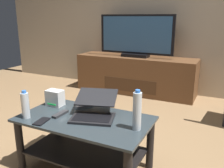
# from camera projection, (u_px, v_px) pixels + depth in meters

# --- Properties ---
(ground_plane) EXTENTS (7.68, 7.68, 0.00)m
(ground_plane) POSITION_uv_depth(u_px,v_px,m) (97.00, 155.00, 2.19)
(ground_plane) COLOR olive
(back_wall) EXTENTS (6.40, 0.12, 2.80)m
(back_wall) POSITION_uv_depth(u_px,v_px,m) (167.00, 4.00, 3.77)
(back_wall) COLOR #B2A38C
(back_wall) RESTS_ON ground
(coffee_table) EXTENTS (1.03, 0.58, 0.45)m
(coffee_table) POSITION_uv_depth(u_px,v_px,m) (85.00, 135.00, 1.93)
(coffee_table) COLOR #2D383D
(coffee_table) RESTS_ON ground
(media_cabinet) EXTENTS (1.93, 0.52, 0.59)m
(media_cabinet) POSITION_uv_depth(u_px,v_px,m) (135.00, 75.00, 3.96)
(media_cabinet) COLOR brown
(media_cabinet) RESTS_ON ground
(television) EXTENTS (1.21, 0.20, 0.65)m
(television) POSITION_uv_depth(u_px,v_px,m) (136.00, 37.00, 3.77)
(television) COLOR black
(television) RESTS_ON media_cabinet
(laptop) EXTENTS (0.42, 0.46, 0.17)m
(laptop) POSITION_uv_depth(u_px,v_px,m) (94.00, 109.00, 1.91)
(laptop) COLOR black
(laptop) RESTS_ON coffee_table
(router_box) EXTENTS (0.15, 0.10, 0.14)m
(router_box) POSITION_uv_depth(u_px,v_px,m) (55.00, 98.00, 2.14)
(router_box) COLOR white
(router_box) RESTS_ON coffee_table
(water_bottle_near) EXTENTS (0.06, 0.06, 0.29)m
(water_bottle_near) POSITION_uv_depth(u_px,v_px,m) (137.00, 111.00, 1.66)
(water_bottle_near) COLOR silver
(water_bottle_near) RESTS_ON coffee_table
(water_bottle_far) EXTENTS (0.06, 0.06, 0.22)m
(water_bottle_far) POSITION_uv_depth(u_px,v_px,m) (25.00, 105.00, 1.86)
(water_bottle_far) COLOR silver
(water_bottle_far) RESTS_ON coffee_table
(cell_phone) EXTENTS (0.09, 0.15, 0.01)m
(cell_phone) POSITION_uv_depth(u_px,v_px,m) (42.00, 121.00, 1.81)
(cell_phone) COLOR black
(cell_phone) RESTS_ON coffee_table
(tv_remote) EXTENTS (0.05, 0.16, 0.02)m
(tv_remote) POSITION_uv_depth(u_px,v_px,m) (60.00, 114.00, 1.94)
(tv_remote) COLOR #2D2D30
(tv_remote) RESTS_ON coffee_table
(soundbar_remote) EXTENTS (0.12, 0.16, 0.02)m
(soundbar_remote) POSITION_uv_depth(u_px,v_px,m) (84.00, 106.00, 2.11)
(soundbar_remote) COLOR #99999E
(soundbar_remote) RESTS_ON coffee_table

